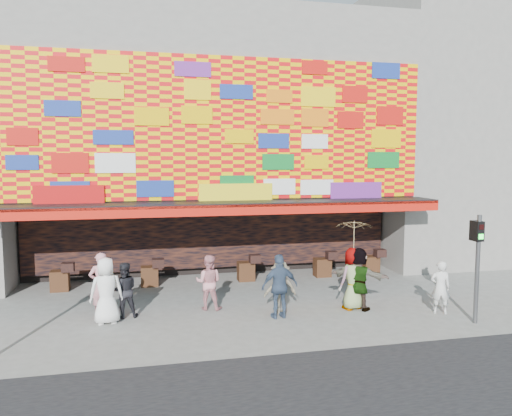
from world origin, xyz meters
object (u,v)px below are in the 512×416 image
Objects in this scene: ped_a at (106,291)px; parasol at (354,237)px; signal_right at (478,256)px; ped_c at (124,290)px; ped_e at (280,286)px; ped_h at (440,287)px; ped_g at (353,279)px; ped_i at (209,282)px; ped_d at (280,287)px; ped_f at (358,279)px; ped_b at (101,284)px.

parasol is at bearing 169.93° from ped_a.
signal_right reaches higher than ped_c.
ped_a is 4.79m from ped_e.
ped_h is at bearing 162.64° from ped_c.
ped_g is at bearing -177.93° from ped_e.
signal_right is 7.65m from ped_i.
ped_f reaches higher than ped_d.
ped_f is (2.50, 0.24, 0.03)m from ped_e.
signal_right is 1.96× the size of ped_d.
parasol reaches higher than ped_g.
ped_g is (6.68, -0.69, 0.14)m from ped_c.
ped_b is at bearing 18.15° from ped_i.
ped_d is (4.90, -0.12, -0.15)m from ped_a.
ped_a is 7.26m from ped_f.
signal_right reaches higher than ped_e.
ped_d is (-4.99, 2.09, -1.10)m from signal_right.
ped_c is at bearing 174.13° from parasol.
ped_a is 1.18× the size of ped_h.
ped_b is 1.21× the size of ped_d.
ped_i reaches higher than ped_c.
ped_g is 0.96× the size of parasol.
signal_right is 1.82× the size of ped_i.
ped_a is 0.98× the size of ped_g.
ped_c is 0.96× the size of ped_i.
ped_b is 1.19× the size of ped_h.
parasol is (-0.00, 0.00, 1.26)m from ped_g.
parasol reaches higher than ped_f.
signal_right reaches higher than ped_h.
ped_c is at bearing 164.47° from signal_right.
ped_b is 0.72m from ped_c.
ped_g is (-0.13, 0.08, -0.01)m from ped_f.
ped_f is 0.15m from ped_g.
ped_i is at bearing -39.86° from ped_e.
ped_a is 9.51m from ped_h.
ped_i is 0.85× the size of parasol.
parasol is (-2.30, 0.97, 1.42)m from ped_h.
ped_d is at bearing 166.23° from ped_c.
ped_b is at bearing -13.54° from ped_d.
ped_a is at bearing 32.50° from ped_i.
ped_d is 2.65m from parasol.
signal_right is at bearing 157.55° from ped_c.
ped_e is at bearing 162.50° from signal_right.
ped_b is 1.01× the size of ped_e.
ped_f is at bearing 169.35° from ped_a.
parasol is (4.23, -0.95, 1.37)m from ped_i.
ped_b is at bearing -20.61° from ped_e.
ped_h is at bearing 161.65° from ped_b.
ped_h is (4.67, -0.65, -0.14)m from ped_e.
parasol is (6.68, -0.69, 1.40)m from ped_c.
ped_f is 0.97× the size of parasol.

